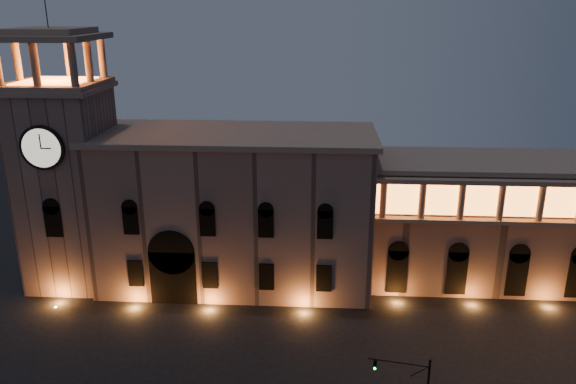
# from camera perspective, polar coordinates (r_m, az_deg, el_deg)

# --- Properties ---
(government_building) EXTENTS (30.80, 12.80, 17.60)m
(government_building) POSITION_cam_1_polar(r_m,az_deg,el_deg) (63.40, -5.40, -1.76)
(government_building) COLOR #866458
(government_building) RESTS_ON ground
(clock_tower) EXTENTS (9.80, 9.80, 32.40)m
(clock_tower) POSITION_cam_1_polar(r_m,az_deg,el_deg) (66.69, -21.48, 1.41)
(clock_tower) COLOR #866458
(clock_tower) RESTS_ON ground
(colonnade_wing) EXTENTS (40.60, 11.50, 14.50)m
(colonnade_wing) POSITION_cam_1_polar(r_m,az_deg,el_deg) (69.58, 23.91, -2.73)
(colonnade_wing) COLOR #815F53
(colonnade_wing) RESTS_ON ground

